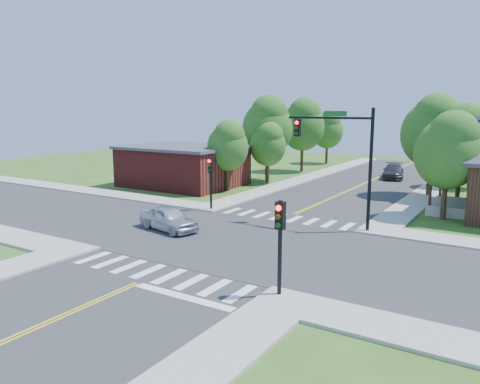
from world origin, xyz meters
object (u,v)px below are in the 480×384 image
Objects in this scene: signal_pole_se at (280,230)px; car_dgrey at (393,172)px; signal_pole_nw at (211,173)px; car_silver at (168,219)px; signal_mast_ne at (343,148)px.

signal_pole_se is 0.72× the size of car_dgrey.
car_dgrey is (7.06, 22.26, -1.94)m from signal_pole_nw.
signal_pole_nw reaches higher than car_silver.
signal_mast_ne is 1.89× the size of signal_pole_se.
signal_pole_se is (1.69, -11.21, -2.19)m from signal_mast_ne.
signal_pole_nw is at bearing -119.76° from car_dgrey.
car_silver is at bearing -145.26° from signal_mast_ne.
signal_pole_se reaches higher than car_dgrey.
car_silver is (-8.42, -5.84, -4.14)m from signal_mast_ne.
car_dgrey is (-4.14, 33.46, -1.94)m from signal_pole_se.
car_dgrey reaches higher than car_silver.
signal_pole_nw is (-11.20, 11.20, 0.00)m from signal_pole_se.
signal_pole_nw is at bearing 22.88° from car_silver.
signal_pole_nw is at bearing -179.93° from signal_mast_ne.
signal_mast_ne is at bearing -95.88° from car_dgrey.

